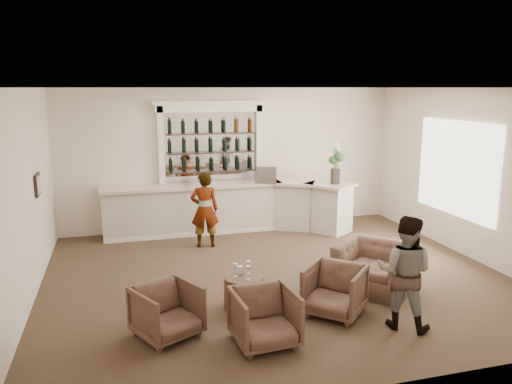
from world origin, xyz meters
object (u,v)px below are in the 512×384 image
(armchair_center, at_px, (265,318))
(armchair_right, at_px, (335,290))
(cocktail_table, at_px, (244,292))
(bar_counter, at_px, (230,208))
(armchair_left, at_px, (167,311))
(armchair_far, at_px, (375,267))
(espresso_machine, at_px, (266,174))
(flower_vase, at_px, (336,161))
(sommelier, at_px, (205,210))
(guest, at_px, (405,272))

(armchair_center, height_order, armchair_right, armchair_right)
(cocktail_table, xyz_separation_m, armchair_center, (-0.01, -1.15, 0.12))
(bar_counter, distance_m, cocktail_table, 4.16)
(armchair_center, bearing_deg, armchair_left, 151.42)
(armchair_far, distance_m, espresso_machine, 4.08)
(bar_counter, relative_size, flower_vase, 6.09)
(bar_counter, height_order, espresso_machine, espresso_machine)
(sommelier, distance_m, espresso_machine, 1.88)
(armchair_left, xyz_separation_m, armchair_far, (3.48, 0.68, 0.03))
(armchair_left, distance_m, armchair_right, 2.45)
(sommelier, relative_size, flower_vase, 1.71)
(armchair_far, bearing_deg, armchair_left, -121.00)
(armchair_center, bearing_deg, armchair_right, 20.51)
(armchair_left, bearing_deg, armchair_far, -15.82)
(armchair_center, relative_size, flower_vase, 0.86)
(sommelier, distance_m, armchair_far, 3.84)
(sommelier, xyz_separation_m, armchair_left, (-1.17, -3.72, -0.44))
(armchair_right, xyz_separation_m, flower_vase, (1.79, 3.98, 1.30))
(bar_counter, xyz_separation_m, cocktail_table, (-0.71, -4.08, -0.32))
(armchair_left, distance_m, flower_vase, 5.97)
(armchair_left, relative_size, armchair_center, 0.98)
(armchair_center, distance_m, armchair_far, 2.58)
(sommelier, bearing_deg, armchair_center, 97.06)
(armchair_right, height_order, flower_vase, flower_vase)
(cocktail_table, xyz_separation_m, armchair_left, (-1.21, -0.59, 0.11))
(bar_counter, bearing_deg, cocktail_table, -99.83)
(cocktail_table, xyz_separation_m, armchair_far, (2.26, 0.09, 0.14))
(armchair_right, bearing_deg, bar_counter, 140.48)
(bar_counter, xyz_separation_m, espresso_machine, (0.83, -0.09, 0.77))
(sommelier, bearing_deg, flower_vase, -168.38)
(cocktail_table, relative_size, armchair_left, 0.76)
(cocktail_table, distance_m, espresso_machine, 4.41)
(armchair_center, bearing_deg, espresso_machine, 69.24)
(guest, height_order, armchair_center, guest)
(bar_counter, height_order, armchair_right, bar_counter)
(cocktail_table, distance_m, sommelier, 3.18)
(guest, bearing_deg, armchair_right, 1.68)
(guest, xyz_separation_m, armchair_far, (0.27, 1.28, -0.42))
(armchair_left, bearing_deg, sommelier, 45.68)
(armchair_far, bearing_deg, sommelier, 175.12)
(cocktail_table, height_order, espresso_machine, espresso_machine)
(armchair_left, height_order, espresso_machine, espresso_machine)
(cocktail_table, xyz_separation_m, guest, (1.99, -1.19, 0.55))
(guest, relative_size, flower_vase, 1.71)
(armchair_left, relative_size, armchair_far, 0.66)
(guest, height_order, armchair_left, guest)
(sommelier, height_order, armchair_left, sommelier)
(armchair_far, bearing_deg, espresso_machine, 148.40)
(sommelier, distance_m, armchair_center, 4.30)
(guest, relative_size, armchair_left, 2.03)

